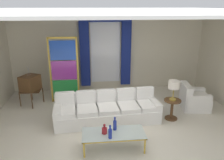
{
  "coord_description": "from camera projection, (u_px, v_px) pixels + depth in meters",
  "views": [
    {
      "loc": [
        -0.72,
        -5.28,
        3.14
      ],
      "look_at": [
        -0.08,
        0.9,
        1.05
      ],
      "focal_mm": 35.69,
      "sensor_mm": 36.0,
      "label": 1
    }
  ],
  "objects": [
    {
      "name": "ground_plane",
      "position": [
        118.0,
        127.0,
        6.05
      ],
      "size": [
        16.0,
        16.0,
        0.0
      ],
      "primitive_type": "plane",
      "color": "silver"
    },
    {
      "name": "wall_rear",
      "position": [
        108.0,
        51.0,
        8.46
      ],
      "size": [
        8.0,
        0.12,
        3.0
      ],
      "primitive_type": "cube",
      "color": "beige",
      "rests_on": "ground"
    },
    {
      "name": "ceiling_slab",
      "position": [
        115.0,
        10.0,
        5.84
      ],
      "size": [
        8.0,
        7.6,
        0.04
      ],
      "primitive_type": "cube",
      "color": "white"
    },
    {
      "name": "curtained_window",
      "position": [
        105.0,
        45.0,
        8.21
      ],
      "size": [
        2.0,
        0.17,
        2.7
      ],
      "color": "white",
      "rests_on": "ground"
    },
    {
      "name": "couch_white_long",
      "position": [
        107.0,
        110.0,
        6.35
      ],
      "size": [
        2.97,
        1.12,
        0.86
      ],
      "color": "white",
      "rests_on": "ground"
    },
    {
      "name": "coffee_table",
      "position": [
        114.0,
        134.0,
        5.03
      ],
      "size": [
        1.41,
        0.61,
        0.41
      ],
      "color": "silver",
      "rests_on": "ground"
    },
    {
      "name": "bottle_blue_decanter",
      "position": [
        115.0,
        125.0,
        5.1
      ],
      "size": [
        0.08,
        0.08,
        0.33
      ],
      "color": "navy",
      "rests_on": "coffee_table"
    },
    {
      "name": "bottle_crystal_tall",
      "position": [
        104.0,
        130.0,
        4.97
      ],
      "size": [
        0.12,
        0.12,
        0.24
      ],
      "color": "maroon",
      "rests_on": "coffee_table"
    },
    {
      "name": "bottle_amber_squat",
      "position": [
        110.0,
        133.0,
        4.78
      ],
      "size": [
        0.08,
        0.08,
        0.32
      ],
      "color": "navy",
      "rests_on": "coffee_table"
    },
    {
      "name": "vintage_tv",
      "position": [
        30.0,
        84.0,
        7.22
      ],
      "size": [
        0.72,
        0.75,
        1.35
      ],
      "color": "brown",
      "rests_on": "ground"
    },
    {
      "name": "armchair_white",
      "position": [
        193.0,
        100.0,
        7.08
      ],
      "size": [
        0.93,
        0.92,
        0.8
      ],
      "color": "white",
      "rests_on": "ground"
    },
    {
      "name": "stained_glass_divider",
      "position": [
        64.0,
        72.0,
        7.37
      ],
      "size": [
        0.95,
        0.05,
        2.2
      ],
      "color": "gold",
      "rests_on": "ground"
    },
    {
      "name": "peacock_figurine",
      "position": [
        78.0,
        99.0,
        7.29
      ],
      "size": [
        0.44,
        0.6,
        0.5
      ],
      "color": "beige",
      "rests_on": "ground"
    },
    {
      "name": "round_side_table",
      "position": [
        172.0,
        108.0,
        6.38
      ],
      "size": [
        0.48,
        0.48,
        0.59
      ],
      "color": "brown",
      "rests_on": "ground"
    },
    {
      "name": "table_lamp_brass",
      "position": [
        174.0,
        86.0,
        6.17
      ],
      "size": [
        0.32,
        0.32,
        0.57
      ],
      "color": "#B29338",
      "rests_on": "round_side_table"
    }
  ]
}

